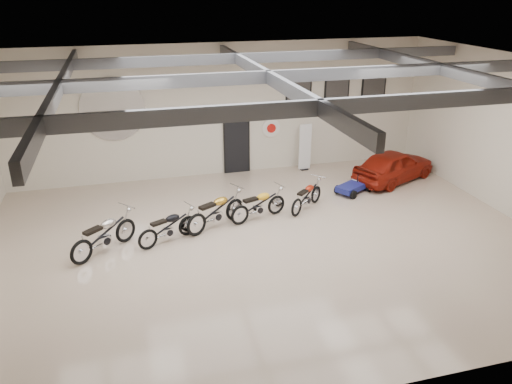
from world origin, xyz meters
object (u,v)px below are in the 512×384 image
object	(u,v)px
motorcycle_gold	(216,210)
vintage_car	(394,166)
banner_stand	(305,147)
motorcycle_silver	(104,234)
motorcycle_red	(307,196)
go_kart	(356,183)
motorcycle_yellow	(258,204)
motorcycle_black	(168,227)

from	to	relation	value
motorcycle_gold	vintage_car	distance (m)	7.53
banner_stand	motorcycle_silver	bearing A→B (deg)	-152.97
motorcycle_red	go_kart	distance (m)	2.48
motorcycle_silver	go_kart	world-z (taller)	motorcycle_silver
motorcycle_silver	motorcycle_gold	distance (m)	3.36
banner_stand	motorcycle_red	xyz separation A→B (m)	(-1.26, -3.62, -0.46)
go_kart	vintage_car	world-z (taller)	vintage_car
motorcycle_yellow	vintage_car	distance (m)	6.13
motorcycle_black	motorcycle_yellow	size ratio (longest dim) A/B	0.96
go_kart	vintage_car	bearing A→B (deg)	-11.05
banner_stand	motorcycle_black	distance (m)	7.58
motorcycle_gold	motorcycle_yellow	xyz separation A→B (m)	(1.40, 0.22, -0.05)
motorcycle_gold	motorcycle_yellow	bearing A→B (deg)	-21.01
motorcycle_silver	motorcycle_gold	size ratio (longest dim) A/B	0.99
motorcycle_red	motorcycle_yellow	bearing A→B (deg)	150.11
motorcycle_silver	vintage_car	size ratio (longest dim) A/B	0.61
motorcycle_black	motorcycle_yellow	distance (m)	3.02
go_kart	motorcycle_black	bearing A→B (deg)	167.19
motorcycle_silver	motorcycle_black	distance (m)	1.77
motorcycle_silver	motorcycle_gold	bearing A→B (deg)	-28.00
motorcycle_gold	motorcycle_red	bearing A→B (deg)	-20.12
motorcycle_yellow	motorcycle_red	bearing A→B (deg)	-8.36
motorcycle_red	vintage_car	size ratio (longest dim) A/B	0.52
go_kart	vintage_car	size ratio (longest dim) A/B	0.49
motorcycle_silver	motorcycle_red	size ratio (longest dim) A/B	1.17
vintage_car	motorcycle_yellow	bearing A→B (deg)	84.22
motorcycle_silver	motorcycle_yellow	distance (m)	4.78
banner_stand	motorcycle_gold	size ratio (longest dim) A/B	0.86
motorcycle_black	motorcycle_red	distance (m)	4.78
motorcycle_black	vintage_car	size ratio (longest dim) A/B	0.53
motorcycle_red	go_kart	size ratio (longest dim) A/B	1.06
motorcycle_yellow	motorcycle_black	bearing A→B (deg)	176.22
motorcycle_yellow	motorcycle_red	size ratio (longest dim) A/B	1.07
motorcycle_silver	motorcycle_red	world-z (taller)	motorcycle_silver
motorcycle_black	go_kart	bearing A→B (deg)	-9.17
motorcycle_silver	go_kart	distance (m)	8.98
banner_stand	motorcycle_black	size ratio (longest dim) A/B	0.99
motorcycle_yellow	vintage_car	bearing A→B (deg)	-0.58
motorcycle_gold	banner_stand	bearing A→B (deg)	13.53
motorcycle_yellow	banner_stand	bearing A→B (deg)	33.94
motorcycle_yellow	motorcycle_red	distance (m)	1.77
motorcycle_yellow	go_kart	bearing A→B (deg)	-0.73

